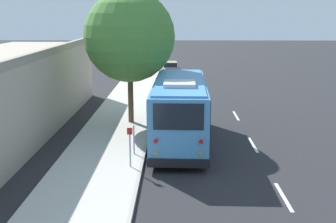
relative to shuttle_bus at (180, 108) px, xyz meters
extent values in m
plane|color=#28282B|center=(-0.87, 0.20, -1.78)|extent=(160.00, 160.00, 0.00)
cube|color=beige|center=(-0.87, 3.52, -1.71)|extent=(80.00, 3.62, 0.15)
cube|color=#AAA69D|center=(-0.87, 1.64, -1.71)|extent=(80.00, 0.14, 0.15)
cube|color=#4C93D1|center=(0.00, 0.00, -0.10)|extent=(8.47, 2.67, 2.78)
cube|color=black|center=(0.00, 0.00, -1.35)|extent=(8.51, 2.73, 0.28)
cube|color=black|center=(0.00, 0.00, 0.50)|extent=(7.78, 2.75, 1.32)
cube|color=black|center=(4.23, -0.10, 0.50)|extent=(0.08, 2.17, 1.39)
cube|color=black|center=(-4.22, 0.10, 0.60)|extent=(0.08, 1.99, 1.06)
cube|color=black|center=(4.23, -0.10, 1.15)|extent=(0.08, 1.79, 0.22)
cube|color=#4C93D1|center=(0.00, 0.00, 1.33)|extent=(7.95, 2.43, 0.10)
cube|color=silver|center=(-1.50, 0.03, 1.45)|extent=(1.58, 1.44, 0.20)
cube|color=black|center=(4.25, -0.10, -1.31)|extent=(0.16, 2.51, 0.36)
cube|color=black|center=(-4.24, 0.10, -1.31)|extent=(0.16, 2.51, 0.36)
cylinder|color=red|center=(-4.27, 0.99, -0.38)|extent=(0.03, 0.18, 0.18)
cylinder|color=orange|center=(-4.27, 0.99, -0.88)|extent=(0.03, 0.14, 0.14)
cylinder|color=red|center=(-4.31, -0.80, -0.38)|extent=(0.03, 0.18, 0.18)
cylinder|color=orange|center=(-4.31, -0.80, -0.88)|extent=(0.03, 0.14, 0.14)
cube|color=white|center=(4.31, 0.73, -1.14)|extent=(0.05, 0.32, 0.18)
cube|color=white|center=(4.27, -0.93, -1.14)|extent=(0.05, 0.32, 0.18)
cube|color=black|center=(3.98, 1.31, 0.77)|extent=(0.06, 0.10, 0.24)
cylinder|color=black|center=(2.52, 1.03, -1.25)|extent=(1.08, 0.32, 1.07)
cylinder|color=slate|center=(2.52, 1.03, -1.25)|extent=(0.49, 0.33, 0.48)
cylinder|color=black|center=(2.47, -1.15, -1.25)|extent=(1.08, 0.32, 1.07)
cylinder|color=slate|center=(2.47, -1.15, -1.25)|extent=(0.49, 0.33, 0.48)
cylinder|color=black|center=(-2.33, 1.14, -1.25)|extent=(1.08, 0.32, 1.07)
cylinder|color=slate|center=(-2.33, 1.14, -1.25)|extent=(0.49, 0.33, 0.48)
cylinder|color=black|center=(-2.38, -1.03, -1.25)|extent=(1.08, 0.32, 1.07)
cylinder|color=slate|center=(-2.38, -1.03, -1.25)|extent=(0.49, 0.33, 0.48)
cube|color=maroon|center=(12.06, 0.64, -1.33)|extent=(4.44, 2.01, 0.60)
cube|color=black|center=(11.95, 0.63, -0.79)|extent=(2.15, 1.61, 0.48)
cube|color=maroon|center=(11.95, 0.63, -0.55)|extent=(2.07, 1.57, 0.05)
cube|color=black|center=(14.24, 0.80, -1.53)|extent=(0.20, 1.65, 0.20)
cube|color=black|center=(9.88, 0.48, -1.53)|extent=(0.20, 1.65, 0.20)
cylinder|color=black|center=(13.37, 1.51, -1.48)|extent=(0.62, 0.24, 0.60)
cylinder|color=slate|center=(13.37, 1.51, -1.48)|extent=(0.29, 0.24, 0.27)
cylinder|color=black|center=(13.48, -0.04, -1.48)|extent=(0.62, 0.24, 0.60)
cylinder|color=slate|center=(13.48, -0.04, -1.48)|extent=(0.29, 0.24, 0.27)
cylinder|color=black|center=(10.64, 1.31, -1.48)|extent=(0.62, 0.24, 0.60)
cylinder|color=slate|center=(10.64, 1.31, -1.48)|extent=(0.29, 0.24, 0.27)
cylinder|color=black|center=(10.76, -0.24, -1.48)|extent=(0.62, 0.24, 0.60)
cylinder|color=slate|center=(10.76, -0.24, -1.48)|extent=(0.29, 0.24, 0.27)
cube|color=black|center=(18.80, 0.41, -1.32)|extent=(4.57, 1.87, 0.61)
cube|color=black|center=(18.69, 0.41, -0.78)|extent=(2.19, 1.55, 0.48)
cube|color=black|center=(18.69, 0.41, -0.54)|extent=(2.10, 1.51, 0.05)
cube|color=black|center=(21.08, 0.50, -1.53)|extent=(0.15, 1.64, 0.20)
cube|color=black|center=(16.53, 0.32, -1.53)|extent=(0.15, 1.64, 0.20)
cylinder|color=black|center=(20.20, 1.24, -1.48)|extent=(0.62, 0.22, 0.62)
cylinder|color=slate|center=(20.20, 1.24, -1.48)|extent=(0.29, 0.23, 0.28)
cylinder|color=black|center=(20.26, -0.30, -1.48)|extent=(0.62, 0.22, 0.62)
cylinder|color=slate|center=(20.26, -0.30, -1.48)|extent=(0.29, 0.23, 0.28)
cylinder|color=black|center=(17.35, 1.13, -1.48)|extent=(0.62, 0.22, 0.62)
cylinder|color=slate|center=(17.35, 1.13, -1.48)|extent=(0.29, 0.23, 0.28)
cylinder|color=black|center=(17.41, -0.42, -1.48)|extent=(0.62, 0.22, 0.62)
cylinder|color=slate|center=(17.41, -0.42, -1.48)|extent=(0.29, 0.23, 0.28)
cube|color=tan|center=(24.57, 0.75, -1.33)|extent=(4.14, 1.74, 0.60)
cube|color=black|center=(24.46, 0.74, -0.79)|extent=(1.98, 1.46, 0.48)
cube|color=tan|center=(24.46, 0.74, -0.55)|extent=(1.90, 1.42, 0.05)
cube|color=black|center=(26.64, 0.80, -1.53)|extent=(0.12, 1.58, 0.20)
cube|color=black|center=(22.49, 0.69, -1.53)|extent=(0.12, 1.58, 0.20)
cylinder|color=black|center=(25.84, 1.52, -1.48)|extent=(0.61, 0.22, 0.60)
cylinder|color=slate|center=(25.84, 1.52, -1.48)|extent=(0.28, 0.23, 0.27)
cylinder|color=black|center=(25.88, 0.05, -1.48)|extent=(0.61, 0.22, 0.60)
cylinder|color=slate|center=(25.88, 0.05, -1.48)|extent=(0.28, 0.23, 0.27)
cylinder|color=black|center=(23.25, 1.45, -1.48)|extent=(0.61, 0.22, 0.60)
cylinder|color=slate|center=(23.25, 1.45, -1.48)|extent=(0.28, 0.23, 0.27)
cylinder|color=black|center=(23.29, -0.03, -1.48)|extent=(0.61, 0.22, 0.60)
cylinder|color=slate|center=(23.29, -0.03, -1.48)|extent=(0.28, 0.23, 0.27)
cylinder|color=brown|center=(3.53, 2.79, -0.07)|extent=(0.31, 0.31, 3.13)
sphere|color=#4C8438|center=(3.53, 2.79, 3.27)|extent=(5.08, 5.08, 5.08)
sphere|color=#528F3C|center=(4.17, 2.79, 4.92)|extent=(3.30, 3.30, 3.30)
cylinder|color=gray|center=(-3.79, 2.07, -0.94)|extent=(0.06, 0.06, 1.38)
cube|color=red|center=(-3.79, 2.07, -0.11)|extent=(0.02, 0.22, 0.28)
cylinder|color=gray|center=(-2.17, 2.07, -0.97)|extent=(0.06, 0.06, 1.34)
cube|color=gray|center=(-0.33, 6.85, 2.58)|extent=(25.11, 0.30, 0.40)
cube|color=silver|center=(-6.29, -3.63, -1.78)|extent=(2.40, 0.14, 0.01)
cube|color=silver|center=(-0.29, -3.63, -1.78)|extent=(2.40, 0.14, 0.01)
cube|color=silver|center=(5.71, -3.63, -1.78)|extent=(2.40, 0.14, 0.01)
camera|label=1|loc=(-20.16, 0.23, 4.58)|focal=45.00mm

